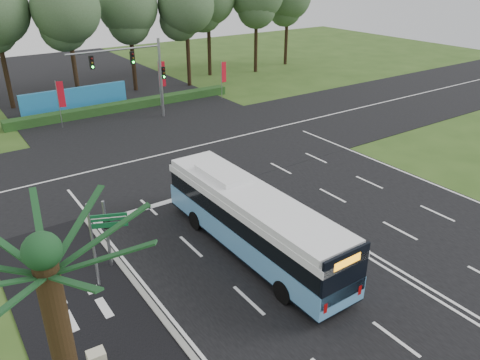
# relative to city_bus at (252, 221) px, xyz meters

# --- Properties ---
(ground) EXTENTS (120.00, 120.00, 0.00)m
(ground) POSITION_rel_city_bus_xyz_m (4.29, 2.04, -1.74)
(ground) COLOR #2E4C19
(ground) RESTS_ON ground
(road_main) EXTENTS (20.00, 120.00, 0.04)m
(road_main) POSITION_rel_city_bus_xyz_m (4.29, 2.04, -1.72)
(road_main) COLOR black
(road_main) RESTS_ON ground
(road_cross) EXTENTS (120.00, 14.00, 0.05)m
(road_cross) POSITION_rel_city_bus_xyz_m (4.29, 14.04, -1.72)
(road_cross) COLOR black
(road_cross) RESTS_ON ground
(bike_path) EXTENTS (5.00, 18.00, 0.06)m
(bike_path) POSITION_rel_city_bus_xyz_m (-8.21, -0.96, -1.71)
(bike_path) COLOR black
(bike_path) RESTS_ON ground
(kerb_strip) EXTENTS (0.25, 18.00, 0.12)m
(kerb_strip) POSITION_rel_city_bus_xyz_m (-5.81, -0.96, -1.68)
(kerb_strip) COLOR gray
(kerb_strip) RESTS_ON ground
(city_bus) EXTENTS (2.69, 12.08, 3.46)m
(city_bus) POSITION_rel_city_bus_xyz_m (0.00, 0.00, 0.00)
(city_bus) COLOR #5694C8
(city_bus) RESTS_ON ground
(pedestrian_signal) EXTENTS (0.32, 0.42, 3.45)m
(pedestrian_signal) POSITION_rel_city_bus_xyz_m (-6.16, 2.72, 0.14)
(pedestrian_signal) COLOR gray
(pedestrian_signal) RESTS_ON ground
(street_sign) EXTENTS (1.49, 0.70, 4.11)m
(street_sign) POSITION_rel_city_bus_xyz_m (-6.83, 1.52, 0.84)
(street_sign) COLOR gray
(street_sign) RESTS_ON ground
(banner_flag_left) EXTENTS (0.59, 0.18, 4.10)m
(banner_flag_left) POSITION_rel_city_bus_xyz_m (-2.10, 24.48, 0.95)
(banner_flag_left) COLOR gray
(banner_flag_left) RESTS_ON ground
(banner_flag_mid) EXTENTS (0.64, 0.24, 4.48)m
(banner_flag_mid) POSITION_rel_city_bus_xyz_m (7.76, 25.56, 1.18)
(banner_flag_mid) COLOR gray
(banner_flag_mid) RESTS_ON ground
(banner_flag_right) EXTENTS (0.57, 0.06, 3.85)m
(banner_flag_right) POSITION_rel_city_bus_xyz_m (14.25, 24.63, 0.79)
(banner_flag_right) COLOR gray
(banner_flag_right) RESTS_ON ground
(palm_tree) EXTENTS (3.20, 3.20, 7.65)m
(palm_tree) POSITION_rel_city_bus_xyz_m (-10.21, -5.96, 4.70)
(palm_tree) COLOR #382614
(palm_tree) RESTS_ON ground
(traffic_light_gantry) EXTENTS (8.41, 0.28, 7.00)m
(traffic_light_gantry) POSITION_rel_city_bus_xyz_m (4.50, 22.54, 2.92)
(traffic_light_gantry) COLOR gray
(traffic_light_gantry) RESTS_ON ground
(hedge) EXTENTS (22.00, 1.20, 0.80)m
(hedge) POSITION_rel_city_bus_xyz_m (4.29, 26.54, -1.34)
(hedge) COLOR #1A3C15
(hedge) RESTS_ON ground
(blue_hoarding) EXTENTS (10.00, 0.30, 2.20)m
(blue_hoarding) POSITION_rel_city_bus_xyz_m (0.29, 29.04, -0.64)
(blue_hoarding) COLOR #2178B4
(blue_hoarding) RESTS_ON ground
(eucalyptus_row) EXTENTS (52.93, 10.01, 12.85)m
(eucalyptus_row) POSITION_rel_city_bus_xyz_m (9.23, 33.08, 7.07)
(eucalyptus_row) COLOR black
(eucalyptus_row) RESTS_ON ground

